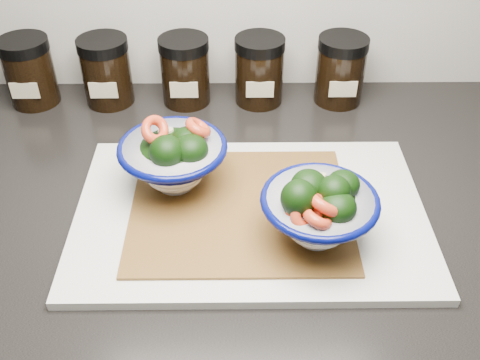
{
  "coord_description": "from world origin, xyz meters",
  "views": [
    {
      "loc": [
        0.12,
        0.86,
        1.4
      ],
      "look_at": [
        0.12,
        1.4,
        0.96
      ],
      "focal_mm": 42.0,
      "sensor_mm": 36.0,
      "label": 1
    }
  ],
  "objects_px": {
    "spice_jar_a": "(29,71)",
    "spice_jar_d": "(259,70)",
    "cutting_board": "(250,213)",
    "bowl_right": "(319,210)",
    "spice_jar_b": "(106,71)",
    "bowl_left": "(174,158)",
    "spice_jar_c": "(185,71)",
    "spice_jar_e": "(340,70)"
  },
  "relations": [
    {
      "from": "spice_jar_a",
      "to": "spice_jar_d",
      "type": "distance_m",
      "value": 0.38
    },
    {
      "from": "cutting_board",
      "to": "spice_jar_d",
      "type": "relative_size",
      "value": 3.98
    },
    {
      "from": "bowl_right",
      "to": "spice_jar_b",
      "type": "xyz_separation_m",
      "value": [
        -0.31,
        0.35,
        -0.0
      ]
    },
    {
      "from": "bowl_left",
      "to": "bowl_right",
      "type": "relative_size",
      "value": 1.03
    },
    {
      "from": "spice_jar_c",
      "to": "spice_jar_d",
      "type": "xyz_separation_m",
      "value": [
        0.12,
        0.0,
        0.0
      ]
    },
    {
      "from": "spice_jar_a",
      "to": "spice_jar_e",
      "type": "height_order",
      "value": "same"
    },
    {
      "from": "bowl_right",
      "to": "spice_jar_a",
      "type": "distance_m",
      "value": 0.56
    },
    {
      "from": "spice_jar_a",
      "to": "bowl_left",
      "type": "bearing_deg",
      "value": -43.61
    },
    {
      "from": "bowl_left",
      "to": "spice_jar_d",
      "type": "distance_m",
      "value": 0.27
    },
    {
      "from": "spice_jar_a",
      "to": "bowl_right",
      "type": "bearing_deg",
      "value": -38.81
    },
    {
      "from": "spice_jar_a",
      "to": "spice_jar_b",
      "type": "distance_m",
      "value": 0.13
    },
    {
      "from": "cutting_board",
      "to": "spice_jar_c",
      "type": "distance_m",
      "value": 0.31
    },
    {
      "from": "cutting_board",
      "to": "spice_jar_a",
      "type": "height_order",
      "value": "spice_jar_a"
    },
    {
      "from": "cutting_board",
      "to": "bowl_left",
      "type": "height_order",
      "value": "bowl_left"
    },
    {
      "from": "bowl_right",
      "to": "spice_jar_e",
      "type": "height_order",
      "value": "bowl_right"
    },
    {
      "from": "cutting_board",
      "to": "bowl_left",
      "type": "bearing_deg",
      "value": 154.52
    },
    {
      "from": "spice_jar_b",
      "to": "spice_jar_d",
      "type": "bearing_deg",
      "value": 0.0
    },
    {
      "from": "cutting_board",
      "to": "spice_jar_d",
      "type": "bearing_deg",
      "value": 85.89
    },
    {
      "from": "bowl_left",
      "to": "bowl_right",
      "type": "height_order",
      "value": "bowl_left"
    },
    {
      "from": "bowl_left",
      "to": "spice_jar_e",
      "type": "height_order",
      "value": "bowl_left"
    },
    {
      "from": "spice_jar_b",
      "to": "spice_jar_c",
      "type": "xyz_separation_m",
      "value": [
        0.13,
        0.0,
        0.0
      ]
    },
    {
      "from": "spice_jar_d",
      "to": "cutting_board",
      "type": "bearing_deg",
      "value": -94.11
    },
    {
      "from": "spice_jar_b",
      "to": "spice_jar_e",
      "type": "xyz_separation_m",
      "value": [
        0.39,
        0.0,
        0.0
      ]
    },
    {
      "from": "spice_jar_b",
      "to": "spice_jar_e",
      "type": "distance_m",
      "value": 0.39
    },
    {
      "from": "spice_jar_d",
      "to": "spice_jar_e",
      "type": "height_order",
      "value": "same"
    },
    {
      "from": "spice_jar_a",
      "to": "spice_jar_e",
      "type": "relative_size",
      "value": 1.0
    },
    {
      "from": "cutting_board",
      "to": "spice_jar_e",
      "type": "bearing_deg",
      "value": 62.11
    },
    {
      "from": "spice_jar_c",
      "to": "spice_jar_d",
      "type": "distance_m",
      "value": 0.12
    },
    {
      "from": "spice_jar_b",
      "to": "spice_jar_d",
      "type": "height_order",
      "value": "same"
    },
    {
      "from": "cutting_board",
      "to": "spice_jar_b",
      "type": "height_order",
      "value": "spice_jar_b"
    },
    {
      "from": "spice_jar_d",
      "to": "bowl_left",
      "type": "bearing_deg",
      "value": -115.94
    },
    {
      "from": "bowl_right",
      "to": "spice_jar_e",
      "type": "distance_m",
      "value": 0.36
    },
    {
      "from": "bowl_left",
      "to": "spice_jar_c",
      "type": "xyz_separation_m",
      "value": [
        -0.0,
        0.25,
        -0.0
      ]
    },
    {
      "from": "spice_jar_a",
      "to": "spice_jar_d",
      "type": "height_order",
      "value": "same"
    },
    {
      "from": "bowl_left",
      "to": "spice_jar_d",
      "type": "height_order",
      "value": "bowl_left"
    },
    {
      "from": "spice_jar_c",
      "to": "spice_jar_e",
      "type": "bearing_deg",
      "value": 0.0
    },
    {
      "from": "cutting_board",
      "to": "spice_jar_e",
      "type": "distance_m",
      "value": 0.34
    },
    {
      "from": "bowl_left",
      "to": "spice_jar_a",
      "type": "bearing_deg",
      "value": 136.39
    },
    {
      "from": "bowl_right",
      "to": "spice_jar_d",
      "type": "distance_m",
      "value": 0.35
    },
    {
      "from": "spice_jar_b",
      "to": "spice_jar_c",
      "type": "distance_m",
      "value": 0.13
    },
    {
      "from": "spice_jar_a",
      "to": "spice_jar_e",
      "type": "xyz_separation_m",
      "value": [
        0.51,
        0.0,
        0.0
      ]
    },
    {
      "from": "cutting_board",
      "to": "spice_jar_a",
      "type": "distance_m",
      "value": 0.46
    }
  ]
}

